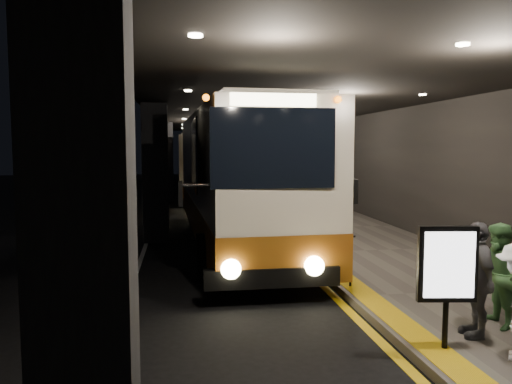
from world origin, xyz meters
TOP-DOWN VIEW (x-y plane):
  - ground at (0.00, 0.00)m, footprint 90.00×90.00m
  - lane_line_white at (-1.80, 5.00)m, footprint 0.12×50.00m
  - kerb_stripe_yellow at (2.35, 5.00)m, footprint 0.18×50.00m
  - sidewalk at (4.75, 5.00)m, footprint 4.50×50.00m
  - tactile_strip at (2.85, 5.00)m, footprint 0.50×50.00m
  - terminal_wall at (7.00, 5.00)m, footprint 0.10×50.00m
  - support_columns at (-1.50, 4.00)m, footprint 0.80×24.80m
  - canopy at (2.50, 5.00)m, footprint 9.00×50.00m
  - coach_main at (0.98, 3.11)m, footprint 3.16×12.96m
  - coach_second at (0.82, 18.50)m, footprint 3.21×11.80m
  - coach_third at (0.98, 30.05)m, footprint 3.22×12.91m
  - passenger_boarding at (2.87, -0.83)m, footprint 0.50×0.62m
  - passenger_waiting_green at (4.29, -5.11)m, footprint 0.55×0.84m
  - passenger_waiting_grey at (3.72, -5.40)m, footprint 0.72×1.12m
  - info_sign at (3.01, -5.80)m, footprint 0.84×0.23m
  - stanchion_post at (2.75, -2.52)m, footprint 0.05×0.05m

SIDE VIEW (x-z plane):
  - ground at x=0.00m, z-range 0.00..0.00m
  - lane_line_white at x=-1.80m, z-range 0.00..0.01m
  - kerb_stripe_yellow at x=2.35m, z-range 0.00..0.01m
  - sidewalk at x=4.75m, z-range 0.00..0.15m
  - tactile_strip at x=2.85m, z-range 0.15..0.16m
  - stanchion_post at x=2.75m, z-range 0.15..1.21m
  - passenger_boarding at x=2.87m, z-range 0.15..1.64m
  - passenger_waiting_green at x=4.29m, z-range 0.15..1.83m
  - passenger_waiting_grey at x=3.72m, z-range 0.15..1.92m
  - info_sign at x=3.01m, z-range 0.46..2.24m
  - coach_second at x=0.82m, z-range -0.07..3.59m
  - coach_main at x=0.98m, z-range -0.08..3.93m
  - coach_third at x=0.98m, z-range -0.08..3.95m
  - support_columns at x=-1.50m, z-range 0.00..4.40m
  - terminal_wall at x=7.00m, z-range 0.00..6.00m
  - canopy at x=2.50m, z-range 4.40..4.80m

